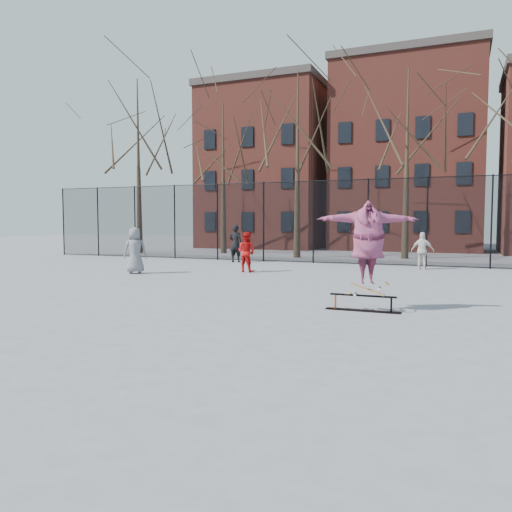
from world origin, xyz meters
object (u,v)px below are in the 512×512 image
at_px(skateboard, 367,293).
at_px(skater, 368,249).
at_px(bystander_black, 236,244).
at_px(bystander_grey, 135,250).
at_px(bystander_white, 422,251).
at_px(skate_rail, 363,305).
at_px(bystander_red, 246,252).

distance_m(skateboard, skater, 0.98).
distance_m(skater, bystander_black, 13.95).
distance_m(skateboard, bystander_black, 13.95).
xyz_separation_m(bystander_grey, bystander_white, (10.16, 6.05, -0.11)).
bearing_deg(bystander_white, skate_rail, 88.60).
xyz_separation_m(bystander_black, bystander_red, (2.39, -4.13, -0.12)).
relative_size(skateboard, bystander_white, 0.55).
height_order(skateboard, bystander_white, bystander_white).
height_order(bystander_red, bystander_white, bystander_red).
bearing_deg(bystander_red, bystander_grey, 41.36).
height_order(skateboard, bystander_grey, bystander_grey).
xyz_separation_m(skater, bystander_grey, (-9.76, 4.74, -0.51)).
height_order(bystander_black, bystander_red, bystander_black).
bearing_deg(bystander_white, bystander_black, -0.83).
xyz_separation_m(skateboard, bystander_grey, (-9.76, 4.74, 0.48)).
xyz_separation_m(skate_rail, bystander_grey, (-9.66, 4.74, 0.76)).
relative_size(bystander_grey, bystander_red, 1.12).
bearing_deg(bystander_black, skateboard, 125.02).
relative_size(skate_rail, skater, 0.74).
bearing_deg(skateboard, bystander_grey, 154.11).
relative_size(bystander_black, bystander_red, 1.15).
relative_size(skateboard, bystander_grey, 0.48).
distance_m(skater, bystander_grey, 10.86).
bearing_deg(skater, skateboard, 159.54).
bearing_deg(bystander_black, bystander_grey, 76.01).
bearing_deg(bystander_white, bystander_red, 31.83).
height_order(bystander_grey, bystander_white, bystander_grey).
relative_size(bystander_grey, bystander_white, 1.14).
bearing_deg(bystander_black, skate_rail, 124.69).
xyz_separation_m(bystander_grey, bystander_black, (1.34, 6.37, 0.02)).
height_order(skateboard, skater, skater).
bearing_deg(bystander_grey, bystander_black, -136.99).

